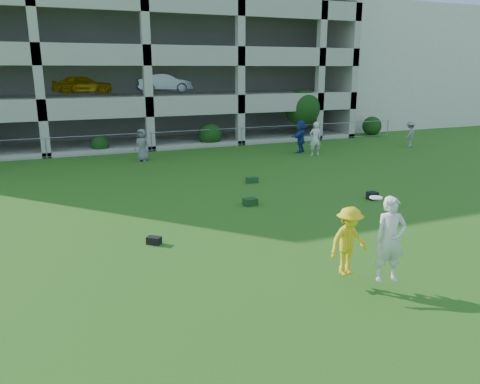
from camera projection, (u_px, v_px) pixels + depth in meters
name	position (u px, v px, depth m)	size (l,w,h in m)	color
ground	(315.00, 270.00, 11.82)	(100.00, 100.00, 0.00)	#235114
stucco_building	(370.00, 68.00, 44.09)	(16.00, 14.00, 10.00)	beige
bystander_c	(142.00, 145.00, 25.56)	(0.86, 0.56, 1.77)	slate
bystander_d	(301.00, 136.00, 28.17)	(1.80, 0.57, 1.94)	navy
bystander_e	(315.00, 139.00, 27.19)	(0.72, 0.47, 1.96)	silver
bystander_f	(410.00, 134.00, 30.12)	(1.09, 0.62, 1.68)	gray
bag_black_b	(154.00, 240.00, 13.56)	(0.40, 0.25, 0.22)	black
bag_green_c	(250.00, 202.00, 17.40)	(0.50, 0.35, 0.26)	#123216
crate_d	(372.00, 196.00, 18.17)	(0.35, 0.35, 0.30)	black
bag_green_g	(252.00, 180.00, 20.85)	(0.50, 0.30, 0.25)	#163C21
frisbee_contest	(365.00, 240.00, 10.55)	(1.68, 1.23, 1.98)	yellow
parking_garage	(123.00, 54.00, 34.98)	(30.00, 14.00, 12.00)	#9E998C
fence	(151.00, 141.00, 28.60)	(36.06, 0.06, 1.20)	gray
shrub_row	(218.00, 122.00, 30.71)	(34.38, 2.52, 3.50)	#163D11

